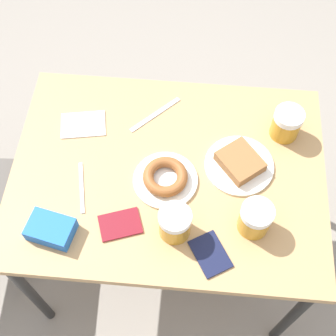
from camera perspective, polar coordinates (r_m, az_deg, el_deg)
The scene contains 13 objects.
ground_plane at distance 2.18m, azimuth 0.00°, elevation -9.80°, with size 8.00×8.00×0.00m, color gray.
table at distance 1.58m, azimuth 0.00°, elevation -1.50°, with size 0.76×1.03×0.72m.
plate_with_cake at distance 1.54m, azimuth 8.72°, elevation 0.56°, with size 0.23×0.23×0.05m.
plate_with_donut at distance 1.49m, azimuth -0.33°, elevation -1.22°, with size 0.21×0.21×0.05m.
beer_mug_left at distance 1.41m, azimuth 10.59°, elevation -6.07°, with size 0.10×0.10×0.11m.
beer_mug_center at distance 1.61m, azimuth 14.25°, elevation 5.28°, with size 0.10×0.10×0.11m.
beer_mug_right at distance 1.38m, azimuth 0.84°, elevation -6.74°, with size 0.10×0.10×0.11m.
napkin_folded at distance 1.65m, azimuth -10.29°, elevation 5.24°, with size 0.13×0.17×0.00m.
fork at distance 1.52m, azimuth -10.48°, elevation -2.33°, with size 0.18×0.05×0.00m.
knife at distance 1.65m, azimuth -1.55°, elevation 6.54°, with size 0.17×0.16×0.00m.
passport_near_edge at distance 1.44m, azimuth -5.85°, elevation -6.85°, with size 0.12×0.15×0.01m.
passport_far_edge at distance 1.41m, azimuth 5.17°, elevation -10.40°, with size 0.15×0.14×0.01m.
blue_pouch at distance 1.45m, azimuth -14.09°, elevation -7.25°, with size 0.12×0.15×0.05m.
Camera 1 is at (-0.75, -0.07, 2.04)m, focal length 50.00 mm.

